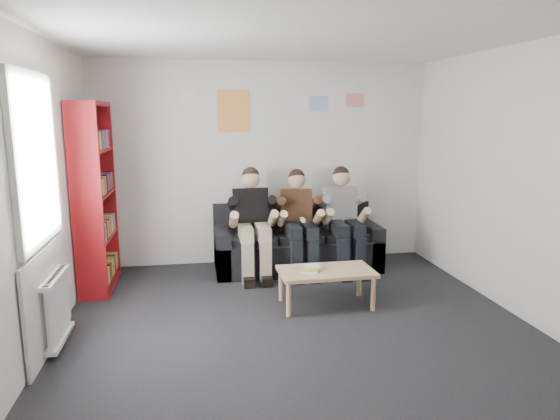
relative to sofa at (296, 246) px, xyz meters
name	(u,v)px	position (x,y,z in m)	size (l,w,h in m)	color
room_shell	(304,192)	(-0.37, -2.10, 1.05)	(5.00, 5.00, 5.00)	black
sofa	(296,246)	(0.00, 0.00, 0.00)	(2.13, 0.87, 0.82)	black
bookshelf	(96,197)	(-2.43, -0.35, 0.78)	(0.32, 0.97, 2.15)	maroon
coffee_table	(326,274)	(0.04, -1.38, 0.05)	(0.99, 0.55, 0.40)	tan
game_cases	(311,269)	(-0.13, -1.39, 0.13)	(0.22, 0.20, 0.05)	silver
person_left	(253,223)	(-0.60, -0.20, 0.37)	(0.43, 0.91, 1.36)	black
person_middle	(299,222)	(0.00, -0.20, 0.36)	(0.41, 0.87, 1.32)	#492C18
person_right	(344,220)	(0.60, -0.20, 0.37)	(0.42, 0.90, 1.34)	white
radiator	(58,308)	(-2.52, -1.90, 0.05)	(0.10, 0.64, 0.60)	white
window	(42,233)	(-2.59, -1.90, 0.73)	(0.05, 1.30, 2.36)	white
poster_large	(234,111)	(-0.77, 0.39, 1.75)	(0.42, 0.01, 0.55)	#E0BB4F
poster_blue	(319,104)	(0.38, 0.39, 1.85)	(0.25, 0.01, 0.20)	#4069DB
poster_pink	(355,100)	(0.88, 0.39, 1.90)	(0.22, 0.01, 0.18)	#BE3B8C
poster_sign	(187,95)	(-1.37, 0.39, 1.95)	(0.20, 0.01, 0.14)	white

